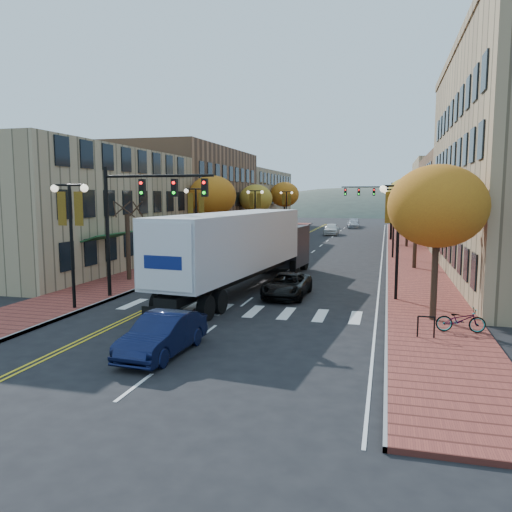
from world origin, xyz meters
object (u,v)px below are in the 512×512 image
Objects in this scene: navy_sedan at (163,334)px; black_suv at (287,285)px; semi_truck at (244,244)px; bicycle at (461,320)px.

navy_sedan is 0.93× the size of black_suv.
semi_truck is 13.27m from bicycle.
semi_truck is 3.80m from black_suv.
navy_sedan reaches higher than black_suv.
black_suv reaches higher than bicycle.
black_suv is 2.48× the size of bicycle.
black_suv is (2.26, 10.86, -0.07)m from navy_sedan.
bicycle is (8.11, -5.71, -0.00)m from black_suv.
semi_truck is 9.82× the size of bicycle.
semi_truck is 4.24× the size of navy_sedan.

